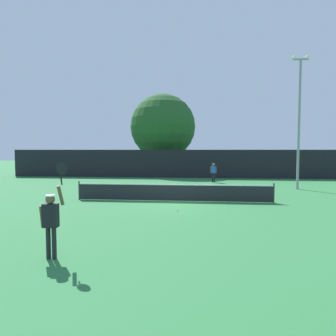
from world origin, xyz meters
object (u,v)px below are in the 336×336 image
player_receiving (213,171)px  parked_car_mid (202,167)px  player_serving (51,216)px  light_pole (299,115)px  parked_car_near (121,167)px  large_tree (163,127)px  tennis_ball (178,210)px

player_receiving → parked_car_mid: (-0.89, 10.63, -0.24)m
player_serving → light_pole: size_ratio=0.26×
player_serving → player_receiving: size_ratio=1.53×
player_serving → parked_car_near: 28.96m
light_pole → player_receiving: bearing=145.1°
player_receiving → large_tree: 11.56m
player_receiving → large_tree: large_tree is taller
player_serving → tennis_ball: size_ratio=37.49×
light_pole → tennis_ball: bearing=-133.5°
tennis_ball → parked_car_near: bearing=111.1°
light_pole → large_tree: 17.42m
player_receiving → parked_car_near: size_ratio=0.38×
light_pole → parked_car_mid: size_ratio=2.26×
player_serving → light_pole: 19.27m
tennis_ball → light_pole: 13.14m
large_tree → player_serving: bearing=-89.4°
player_serving → parked_car_mid: size_ratio=0.60×
large_tree → parked_car_near: size_ratio=2.20×
player_serving → parked_car_near: bearing=101.2°
light_pole → large_tree: (-11.46, 13.11, 0.27)m
parked_car_mid → light_pole: bearing=-63.1°
player_serving → large_tree: bearing=90.6°
player_receiving → tennis_ball: size_ratio=24.45×
large_tree → light_pole: bearing=-48.8°
parked_car_near → player_serving: bearing=-83.4°
player_serving → parked_car_mid: 30.18m
player_serving → large_tree: (-0.32, 28.23, 4.54)m
player_serving → large_tree: large_tree is taller
player_receiving → tennis_ball: 13.07m
parked_car_mid → parked_car_near: bearing=-169.6°
tennis_ball → parked_car_near: size_ratio=0.02×
large_tree → parked_car_mid: size_ratio=2.24×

